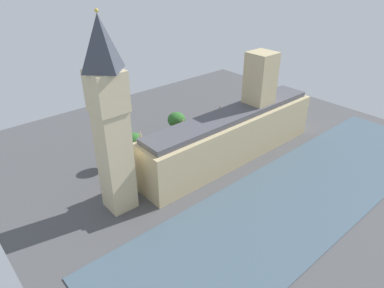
{
  "coord_description": "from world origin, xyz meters",
  "views": [
    {
      "loc": [
        -66.99,
        73.11,
        58.54
      ],
      "look_at": [
        1.0,
        13.97,
        8.64
      ],
      "focal_mm": 32.34,
      "sensor_mm": 36.0,
      "label": 1
    }
  ],
  "objects_px": {
    "plane_tree_under_trees": "(176,120)",
    "street_lamp_near_tower": "(228,111)",
    "parliament_building": "(235,131)",
    "car_dark_green_far_end": "(205,142)",
    "plane_tree_by_river_gate": "(111,150)",
    "car_yellow_cab_kerbside": "(235,122)",
    "double_decker_bus_leading": "(182,144)",
    "pedestrian_corner": "(202,149)",
    "clock_tower": "(110,118)",
    "car_silver_midblock": "(219,129)",
    "street_lamp_slot_10": "(239,106)",
    "car_black_trailing": "(148,158)",
    "plane_tree_opposite_hall": "(134,141)"
  },
  "relations": [
    {
      "from": "car_black_trailing",
      "to": "clock_tower",
      "type": "bearing_deg",
      "value": 130.85
    },
    {
      "from": "clock_tower",
      "to": "street_lamp_slot_10",
      "type": "height_order",
      "value": "clock_tower"
    },
    {
      "from": "clock_tower",
      "to": "plane_tree_under_trees",
      "type": "bearing_deg",
      "value": -61.05
    },
    {
      "from": "parliament_building",
      "to": "street_lamp_near_tower",
      "type": "xyz_separation_m",
      "value": [
        20.55,
        -18.36,
        -4.85
      ]
    },
    {
      "from": "parliament_building",
      "to": "pedestrian_corner",
      "type": "height_order",
      "value": "parliament_building"
    },
    {
      "from": "car_dark_green_far_end",
      "to": "double_decker_bus_leading",
      "type": "height_order",
      "value": "double_decker_bus_leading"
    },
    {
      "from": "parliament_building",
      "to": "clock_tower",
      "type": "xyz_separation_m",
      "value": [
        1.91,
        41.46,
        16.43
      ]
    },
    {
      "from": "double_decker_bus_leading",
      "to": "pedestrian_corner",
      "type": "relative_size",
      "value": 6.31
    },
    {
      "from": "clock_tower",
      "to": "car_dark_green_far_end",
      "type": "bearing_deg",
      "value": -76.2
    },
    {
      "from": "parliament_building",
      "to": "clock_tower",
      "type": "height_order",
      "value": "clock_tower"
    },
    {
      "from": "car_dark_green_far_end",
      "to": "pedestrian_corner",
      "type": "bearing_deg",
      "value": 124.46
    },
    {
      "from": "car_yellow_cab_kerbside",
      "to": "street_lamp_near_tower",
      "type": "height_order",
      "value": "street_lamp_near_tower"
    },
    {
      "from": "pedestrian_corner",
      "to": "street_lamp_near_tower",
      "type": "relative_size",
      "value": 0.29
    },
    {
      "from": "car_yellow_cab_kerbside",
      "to": "street_lamp_near_tower",
      "type": "relative_size",
      "value": 0.72
    },
    {
      "from": "clock_tower",
      "to": "plane_tree_by_river_gate",
      "type": "xyz_separation_m",
      "value": [
        18.07,
        -7.99,
        -19.47
      ]
    },
    {
      "from": "plane_tree_by_river_gate",
      "to": "car_black_trailing",
      "type": "bearing_deg",
      "value": -111.8
    },
    {
      "from": "street_lamp_slot_10",
      "to": "car_black_trailing",
      "type": "bearing_deg",
      "value": 95.63
    },
    {
      "from": "plane_tree_under_trees",
      "to": "plane_tree_opposite_hall",
      "type": "bearing_deg",
      "value": 90.88
    },
    {
      "from": "car_black_trailing",
      "to": "plane_tree_opposite_hall",
      "type": "relative_size",
      "value": 0.57
    },
    {
      "from": "parliament_building",
      "to": "car_black_trailing",
      "type": "bearing_deg",
      "value": 55.58
    },
    {
      "from": "car_yellow_cab_kerbside",
      "to": "double_decker_bus_leading",
      "type": "relative_size",
      "value": 0.39
    },
    {
      "from": "clock_tower",
      "to": "car_yellow_cab_kerbside",
      "type": "bearing_deg",
      "value": -76.84
    },
    {
      "from": "double_decker_bus_leading",
      "to": "plane_tree_opposite_hall",
      "type": "relative_size",
      "value": 1.25
    },
    {
      "from": "car_black_trailing",
      "to": "plane_tree_by_river_gate",
      "type": "xyz_separation_m",
      "value": [
        4.15,
        10.37,
        4.99
      ]
    },
    {
      "from": "parliament_building",
      "to": "pedestrian_corner",
      "type": "bearing_deg",
      "value": 32.68
    },
    {
      "from": "car_silver_midblock",
      "to": "parliament_building",
      "type": "bearing_deg",
      "value": 149.14
    },
    {
      "from": "clock_tower",
      "to": "plane_tree_under_trees",
      "type": "relative_size",
      "value": 4.71
    },
    {
      "from": "plane_tree_under_trees",
      "to": "street_lamp_slot_10",
      "type": "bearing_deg",
      "value": -90.5
    },
    {
      "from": "parliament_building",
      "to": "car_dark_green_far_end",
      "type": "bearing_deg",
      "value": 8.99
    },
    {
      "from": "parliament_building",
      "to": "plane_tree_opposite_hall",
      "type": "height_order",
      "value": "parliament_building"
    },
    {
      "from": "car_dark_green_far_end",
      "to": "pedestrian_corner",
      "type": "distance_m",
      "value": 4.74
    },
    {
      "from": "car_silver_midblock",
      "to": "clock_tower",
      "type": "bearing_deg",
      "value": 103.41
    },
    {
      "from": "car_dark_green_far_end",
      "to": "street_lamp_near_tower",
      "type": "xyz_separation_m",
      "value": [
        8.91,
        -20.2,
        3.18
      ]
    },
    {
      "from": "plane_tree_by_river_gate",
      "to": "street_lamp_slot_10",
      "type": "distance_m",
      "value": 58.77
    },
    {
      "from": "car_dark_green_far_end",
      "to": "double_decker_bus_leading",
      "type": "xyz_separation_m",
      "value": [
        1.56,
        9.28,
        1.75
      ]
    },
    {
      "from": "clock_tower",
      "to": "street_lamp_slot_10",
      "type": "distance_m",
      "value": 72.46
    },
    {
      "from": "pedestrian_corner",
      "to": "plane_tree_under_trees",
      "type": "distance_m",
      "value": 13.93
    },
    {
      "from": "clock_tower",
      "to": "car_silver_midblock",
      "type": "height_order",
      "value": "clock_tower"
    },
    {
      "from": "clock_tower",
      "to": "car_black_trailing",
      "type": "bearing_deg",
      "value": -52.82
    },
    {
      "from": "plane_tree_under_trees",
      "to": "street_lamp_near_tower",
      "type": "distance_m",
      "value": 25.78
    },
    {
      "from": "car_black_trailing",
      "to": "car_silver_midblock",
      "type": "bearing_deg",
      "value": -86.56
    },
    {
      "from": "plane_tree_by_river_gate",
      "to": "street_lamp_near_tower",
      "type": "distance_m",
      "value": 51.87
    },
    {
      "from": "pedestrian_corner",
      "to": "plane_tree_opposite_hall",
      "type": "distance_m",
      "value": 23.08
    },
    {
      "from": "parliament_building",
      "to": "street_lamp_slot_10",
      "type": "relative_size",
      "value": 11.14
    },
    {
      "from": "car_black_trailing",
      "to": "plane_tree_opposite_hall",
      "type": "height_order",
      "value": "plane_tree_opposite_hall"
    },
    {
      "from": "car_dark_green_far_end",
      "to": "car_black_trailing",
      "type": "height_order",
      "value": "same"
    },
    {
      "from": "double_decker_bus_leading",
      "to": "pedestrian_corner",
      "type": "distance_m",
      "value": 7.14
    },
    {
      "from": "car_dark_green_far_end",
      "to": "car_black_trailing",
      "type": "relative_size",
      "value": 0.94
    },
    {
      "from": "car_dark_green_far_end",
      "to": "plane_tree_by_river_gate",
      "type": "bearing_deg",
      "value": 74.7
    },
    {
      "from": "clock_tower",
      "to": "plane_tree_by_river_gate",
      "type": "distance_m",
      "value": 27.74
    }
  ]
}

